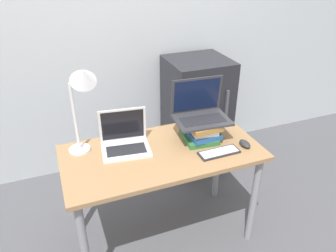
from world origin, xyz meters
The scene contains 9 objects.
wall_back centered at (0.00, 1.46, 1.35)m, with size 8.00×0.05×2.70m.
desk centered at (0.00, 0.33, 0.67)m, with size 1.30×0.65×0.77m.
laptop_left centered at (-0.22, 0.45, 0.82)m, with size 0.34×0.28×0.26m.
book_stack centered at (0.30, 0.37, 0.84)m, with size 0.24×0.26×0.14m.
laptop_on_books centered at (0.31, 0.41, 0.96)m, with size 0.38×0.29×0.27m.
wireless_keyboard centered at (0.34, 0.17, 0.77)m, with size 0.28×0.11×0.01m.
mouse centered at (0.54, 0.18, 0.79)m, with size 0.06×0.10×0.04m.
desk_lamp centered at (-0.44, 0.50, 1.22)m, with size 0.23×0.20×0.61m.
mini_fridge centered at (0.65, 1.14, 0.54)m, with size 0.54×0.53×1.08m.
Camera 1 is at (-0.62, -1.37, 1.96)m, focal length 35.00 mm.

